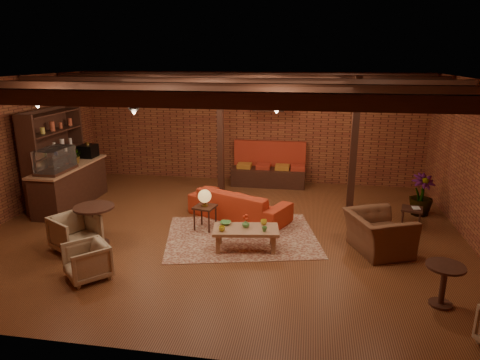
% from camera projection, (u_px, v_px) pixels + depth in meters
% --- Properties ---
extents(floor, '(10.00, 10.00, 0.00)m').
position_uv_depth(floor, '(224.00, 231.00, 9.23)').
color(floor, '#432110').
rests_on(floor, ground).
extents(ceiling, '(10.00, 8.00, 0.02)m').
position_uv_depth(ceiling, '(222.00, 79.00, 8.34)').
color(ceiling, black).
rests_on(ceiling, wall_back).
extents(wall_back, '(10.00, 0.02, 3.20)m').
position_uv_depth(wall_back, '(250.00, 128.00, 12.57)').
color(wall_back, brown).
rests_on(wall_back, ground).
extents(wall_front, '(10.00, 0.02, 3.20)m').
position_uv_depth(wall_front, '(154.00, 238.00, 5.00)').
color(wall_front, brown).
rests_on(wall_front, ground).
extents(wall_left, '(0.02, 8.00, 3.20)m').
position_uv_depth(wall_left, '(4.00, 150.00, 9.57)').
color(wall_left, brown).
rests_on(wall_left, ground).
extents(ceiling_beams, '(9.80, 6.40, 0.22)m').
position_uv_depth(ceiling_beams, '(222.00, 86.00, 8.37)').
color(ceiling_beams, black).
rests_on(ceiling_beams, ceiling).
extents(ceiling_pipe, '(9.60, 0.12, 0.12)m').
position_uv_depth(ceiling_pipe, '(236.00, 91.00, 9.95)').
color(ceiling_pipe, black).
rests_on(ceiling_pipe, ceiling).
extents(post_left, '(0.16, 0.16, 3.20)m').
position_uv_depth(post_left, '(221.00, 136.00, 11.34)').
color(post_left, black).
rests_on(post_left, ground).
extents(post_right, '(0.16, 0.16, 3.20)m').
position_uv_depth(post_right, '(354.00, 144.00, 10.24)').
color(post_right, black).
rests_on(post_right, ground).
extents(service_counter, '(0.80, 2.50, 1.60)m').
position_uv_depth(service_counter, '(70.00, 175.00, 10.60)').
color(service_counter, black).
rests_on(service_counter, ground).
extents(plant_counter, '(0.35, 0.39, 0.30)m').
position_uv_depth(plant_counter, '(76.00, 157.00, 10.66)').
color(plant_counter, '#337F33').
rests_on(plant_counter, service_counter).
extents(shelving_hutch, '(0.52, 2.00, 2.40)m').
position_uv_depth(shelving_hutch, '(55.00, 158.00, 10.65)').
color(shelving_hutch, black).
rests_on(shelving_hutch, ground).
extents(banquette, '(2.10, 0.70, 1.00)m').
position_uv_depth(banquette, '(268.00, 169.00, 12.36)').
color(banquette, '#A62D1B').
rests_on(banquette, ground).
extents(service_sign, '(0.86, 0.06, 0.30)m').
position_uv_depth(service_sign, '(268.00, 106.00, 11.42)').
color(service_sign, red).
rests_on(service_sign, ceiling).
extents(ceiling_spotlights, '(6.40, 4.40, 0.28)m').
position_uv_depth(ceiling_spotlights, '(222.00, 97.00, 8.43)').
color(ceiling_spotlights, black).
rests_on(ceiling_spotlights, ceiling).
extents(rug, '(3.53, 3.00, 0.01)m').
position_uv_depth(rug, '(242.00, 236.00, 8.96)').
color(rug, maroon).
rests_on(rug, floor).
extents(sofa, '(2.52, 1.81, 0.69)m').
position_uv_depth(sofa, '(239.00, 204.00, 9.90)').
color(sofa, '#B03018').
rests_on(sofa, floor).
extents(coffee_table, '(1.34, 0.81, 0.68)m').
position_uv_depth(coffee_table, '(245.00, 230.00, 8.29)').
color(coffee_table, '#8F6143').
rests_on(coffee_table, floor).
extents(side_table_lamp, '(0.51, 0.51, 0.90)m').
position_uv_depth(side_table_lamp, '(205.00, 199.00, 9.16)').
color(side_table_lamp, black).
rests_on(side_table_lamp, floor).
extents(round_table_left, '(0.78, 0.78, 0.81)m').
position_uv_depth(round_table_left, '(95.00, 219.00, 8.43)').
color(round_table_left, black).
rests_on(round_table_left, floor).
extents(armchair_a, '(1.00, 1.02, 0.78)m').
position_uv_depth(armchair_a, '(75.00, 231.00, 8.25)').
color(armchair_a, beige).
rests_on(armchair_a, floor).
extents(armchair_b, '(0.91, 0.91, 0.68)m').
position_uv_depth(armchair_b, '(87.00, 260.00, 7.20)').
color(armchair_b, beige).
rests_on(armchair_b, floor).
extents(armchair_right, '(1.14, 1.37, 1.02)m').
position_uv_depth(armchair_right, '(379.00, 227.00, 8.14)').
color(armchair_right, brown).
rests_on(armchair_right, floor).
extents(side_table_book, '(0.52, 0.52, 0.50)m').
position_uv_depth(side_table_book, '(412.00, 210.00, 9.24)').
color(side_table_book, black).
rests_on(side_table_book, floor).
extents(round_table_right, '(0.57, 0.57, 0.67)m').
position_uv_depth(round_table_right, '(444.00, 279.00, 6.38)').
color(round_table_right, black).
rests_on(round_table_right, floor).
extents(plant_tall, '(2.10, 2.10, 2.96)m').
position_uv_depth(plant_tall, '(426.00, 154.00, 9.78)').
color(plant_tall, '#4C7F4C').
rests_on(plant_tall, floor).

